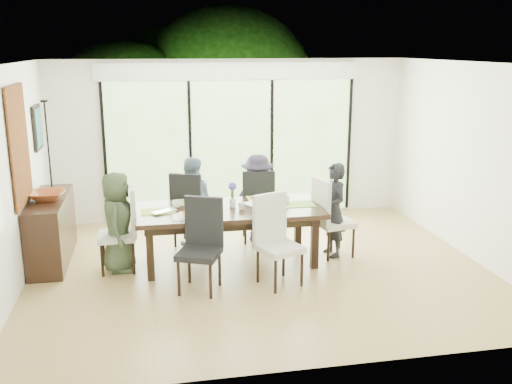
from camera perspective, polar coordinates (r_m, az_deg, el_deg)
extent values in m
cube|color=olive|center=(7.74, 0.35, -7.68)|extent=(6.00, 5.00, 0.01)
cube|color=white|center=(7.17, 0.39, 12.81)|extent=(6.00, 5.00, 0.01)
cube|color=white|center=(9.77, -2.51, 5.25)|extent=(6.00, 0.02, 2.70)
cube|color=silver|center=(4.98, 6.00, -3.89)|extent=(6.00, 0.02, 2.70)
cube|color=white|center=(7.38, -23.22, 1.06)|extent=(0.02, 5.00, 2.70)
cube|color=white|center=(8.44, 20.87, 2.85)|extent=(0.02, 5.00, 2.70)
cube|color=#598C3F|center=(9.75, -2.46, 4.34)|extent=(4.20, 0.02, 2.30)
cube|color=white|center=(9.60, -2.54, 11.99)|extent=(4.40, 0.06, 0.28)
cube|color=black|center=(9.67, -14.89, 3.78)|extent=(0.05, 0.04, 2.30)
cube|color=black|center=(9.67, -6.57, 4.17)|extent=(0.05, 0.04, 2.30)
cube|color=black|center=(9.87, 1.58, 4.47)|extent=(0.05, 0.04, 2.30)
cube|color=black|center=(10.26, 9.27, 4.67)|extent=(0.05, 0.04, 2.30)
cube|color=brown|center=(10.93, -3.11, -1.28)|extent=(6.00, 1.80, 0.10)
cube|color=brown|center=(11.56, -3.69, 2.64)|extent=(6.00, 0.08, 0.06)
sphere|color=#14380F|center=(12.32, -12.76, 7.25)|extent=(3.20, 3.20, 3.20)
sphere|color=#14380F|center=(13.00, -2.92, 9.54)|extent=(4.00, 4.00, 4.00)
sphere|color=#14380F|center=(12.66, 5.78, 6.89)|extent=(2.80, 2.80, 2.80)
sphere|color=#14380F|center=(13.61, -7.55, 8.89)|extent=(3.60, 3.60, 3.60)
cube|color=black|center=(7.72, -2.67, -1.83)|extent=(2.49, 1.14, 0.06)
cube|color=black|center=(7.75, -2.66, -2.49)|extent=(2.28, 0.93, 0.10)
cube|color=black|center=(7.37, -10.53, -6.08)|extent=(0.09, 0.09, 0.72)
cube|color=black|center=(7.67, 5.88, -5.07)|extent=(0.09, 0.09, 0.72)
cube|color=black|center=(8.18, -10.60, -3.99)|extent=(0.09, 0.09, 0.72)
cube|color=black|center=(8.45, 4.21, -3.17)|extent=(0.09, 0.09, 0.72)
imported|color=#384830|center=(7.69, -13.66, -2.92)|extent=(0.46, 0.66, 1.34)
imported|color=black|center=(8.08, 7.79, -1.79)|extent=(0.48, 0.67, 1.34)
imported|color=slate|center=(8.49, -6.48, -0.94)|extent=(0.69, 0.51, 1.34)
imported|color=#282132|center=(8.62, 0.16, -0.62)|extent=(0.67, 0.47, 1.34)
cube|color=#96A83C|center=(7.64, -9.74, -1.94)|extent=(0.46, 0.33, 0.01)
cube|color=#6B9D38|center=(7.90, 4.16, -1.23)|extent=(0.46, 0.33, 0.01)
cube|color=#75A039|center=(8.05, -6.26, -0.97)|extent=(0.46, 0.33, 0.01)
cube|color=#AFC646|center=(8.18, 0.74, -0.63)|extent=(0.46, 0.33, 0.01)
cube|color=white|center=(7.37, -6.57, -2.43)|extent=(0.46, 0.33, 0.01)
cube|color=black|center=(8.01, -5.51, -0.97)|extent=(0.27, 0.19, 0.01)
cube|color=black|center=(8.12, 0.46, -0.68)|extent=(0.25, 0.18, 0.01)
cube|color=white|center=(7.79, 2.48, -1.43)|extent=(0.31, 0.23, 0.00)
cube|color=white|center=(7.37, -6.58, -2.32)|extent=(0.27, 0.27, 0.02)
cube|color=#BE5D16|center=(7.36, -6.58, -2.18)|extent=(0.21, 0.21, 0.01)
cylinder|color=silver|center=(7.75, -2.37, -1.05)|extent=(0.08, 0.08, 0.12)
cylinder|color=#337226|center=(7.72, -2.38, -0.16)|extent=(0.04, 0.04, 0.17)
sphere|color=#5648B5|center=(7.69, -2.38, 0.59)|extent=(0.11, 0.11, 0.11)
imported|color=silver|center=(7.55, -8.97, -2.04)|extent=(0.41, 0.37, 0.03)
imported|color=white|center=(7.78, -7.94, -1.21)|extent=(0.18, 0.18, 0.10)
imported|color=white|center=(7.63, -1.45, -1.41)|extent=(0.14, 0.14, 0.10)
imported|color=white|center=(7.94, 2.94, -0.77)|extent=(0.15, 0.15, 0.10)
imported|color=white|center=(7.80, -0.91, -1.35)|extent=(0.27, 0.29, 0.02)
cube|color=black|center=(8.35, -19.78, -3.55)|extent=(0.45, 1.60, 0.90)
imported|color=brown|center=(8.12, -20.18, -0.34)|extent=(0.48, 0.48, 0.12)
cylinder|color=black|center=(8.56, -19.71, 0.17)|extent=(0.10, 0.10, 0.04)
cylinder|color=black|center=(8.44, -20.07, 4.33)|extent=(0.02, 0.02, 1.25)
cylinder|color=black|center=(8.36, -20.44, 8.52)|extent=(0.10, 0.10, 0.03)
cylinder|color=silver|center=(8.35, -20.47, 8.93)|extent=(0.04, 0.04, 0.10)
cube|color=#8C4014|center=(7.69, -22.59, 4.29)|extent=(0.02, 1.00, 1.50)
cube|color=black|center=(8.95, -21.01, 6.05)|extent=(0.03, 0.55, 0.65)
cube|color=#1B5458|center=(8.94, -20.89, 6.05)|extent=(0.01, 0.45, 0.55)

